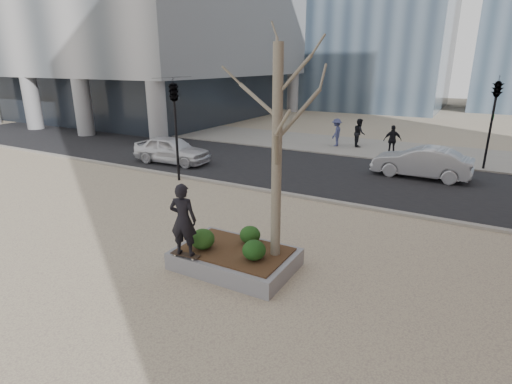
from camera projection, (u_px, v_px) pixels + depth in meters
The scene contains 18 objects.
ground at pixel (204, 258), 10.85m from camera, with size 120.00×120.00×0.00m, color tan.
street at pixel (328, 173), 19.15m from camera, with size 60.00×8.00×0.02m, color black.
far_sidewalk at pixel (366, 147), 24.97m from camera, with size 60.00×6.00×0.02m, color gray.
planter at pixel (235, 259), 10.32m from camera, with size 3.00×2.00×0.45m, color gray.
planter_mulch at pixel (235, 250), 10.24m from camera, with size 2.70×1.70×0.04m, color #382314.
sycamore_tree at pixel (277, 122), 9.00m from camera, with size 2.80×2.80×6.60m, color gray, non-canonical shape.
shrub_left at pixel (203, 239), 10.22m from camera, with size 0.62×0.62×0.53m, color #153A12.
shrub_middle at pixel (250, 235), 10.55m from camera, with size 0.55×0.55×0.47m, color #143A12.
shrub_right at pixel (254, 250), 9.65m from camera, with size 0.58×0.58×0.49m, color #164014.
skateboard at pixel (185, 255), 9.93m from camera, with size 0.78×0.20×0.07m, color black, non-canonical shape.
skateboarder at pixel (183, 220), 9.63m from camera, with size 0.67×0.44×1.84m, color black.
police_car at pixel (172, 150), 20.88m from camera, with size 1.67×4.14×1.41m, color silver.
car_silver at pixel (421, 162), 18.23m from camera, with size 1.50×4.29×1.41m, color #A7A9AF.
pedestrian_a at pixel (359, 133), 24.89m from camera, with size 0.85×0.66×1.75m, color black.
pedestrian_b at pixel (336, 132), 25.07m from camera, with size 1.12×0.64×1.73m, color #3F4572.
pedestrian_c at pixel (392, 140), 22.66m from camera, with size 0.99×0.41×1.69m, color black.
traffic_light_near at pixel (176, 130), 17.35m from camera, with size 0.60×2.48×4.50m, color black, non-canonical shape.
traffic_light_far at pixel (491, 124), 19.27m from camera, with size 0.60×2.48×4.50m, color black, non-canonical shape.
Camera 1 is at (5.99, -7.84, 5.06)m, focal length 28.00 mm.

